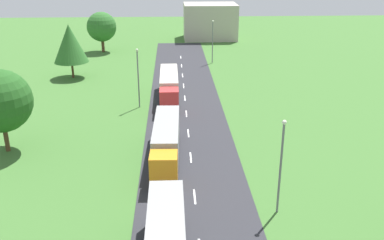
% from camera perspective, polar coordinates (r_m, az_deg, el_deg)
% --- Properties ---
extents(road, '(10.00, 140.00, 0.06)m').
position_cam_1_polar(road, '(36.13, 0.51, -11.70)').
color(road, '#2B2B30').
rests_on(road, ground).
extents(lane_marking_centre, '(0.16, 120.57, 0.01)m').
position_cam_1_polar(lane_marking_centre, '(32.62, 0.94, -15.71)').
color(lane_marking_centre, white).
rests_on(lane_marking_centre, road).
extents(truck_second, '(2.85, 12.96, 3.70)m').
position_cam_1_polar(truck_second, '(42.97, -3.46, -2.81)').
color(truck_second, orange).
rests_on(truck_second, road).
extents(truck_third, '(2.54, 13.50, 3.73)m').
position_cam_1_polar(truck_third, '(60.93, -3.06, 4.56)').
color(truck_third, red).
rests_on(truck_third, road).
extents(lamppost_second, '(0.36, 0.36, 8.05)m').
position_cam_1_polar(lamppost_second, '(34.23, 11.75, -5.56)').
color(lamppost_second, slate).
rests_on(lamppost_second, ground).
extents(lamppost_third, '(0.36, 0.36, 8.09)m').
position_cam_1_polar(lamppost_third, '(57.96, -7.18, 5.94)').
color(lamppost_third, slate).
rests_on(lamppost_third, ground).
extents(lamppost_fourth, '(0.36, 0.36, 8.11)m').
position_cam_1_polar(lamppost_fourth, '(82.33, 2.75, 10.64)').
color(lamppost_fourth, slate).
rests_on(lamppost_fourth, ground).
extents(tree_maple, '(5.68, 5.68, 8.95)m').
position_cam_1_polar(tree_maple, '(74.60, -15.92, 9.76)').
color(tree_maple, '#513823').
rests_on(tree_maple, ground).
extents(tree_elm, '(6.16, 6.16, 8.38)m').
position_cam_1_polar(tree_elm, '(94.09, -11.93, 12.02)').
color(tree_elm, '#513823').
rests_on(tree_elm, ground).
extents(tree_ash, '(6.56, 6.56, 8.88)m').
position_cam_1_polar(tree_ash, '(48.05, -24.17, 2.30)').
color(tree_ash, '#513823').
rests_on(tree_ash, ground).
extents(distant_building, '(12.66, 9.60, 8.39)m').
position_cam_1_polar(distant_building, '(107.34, 2.41, 12.96)').
color(distant_building, '#B2A899').
rests_on(distant_building, ground).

